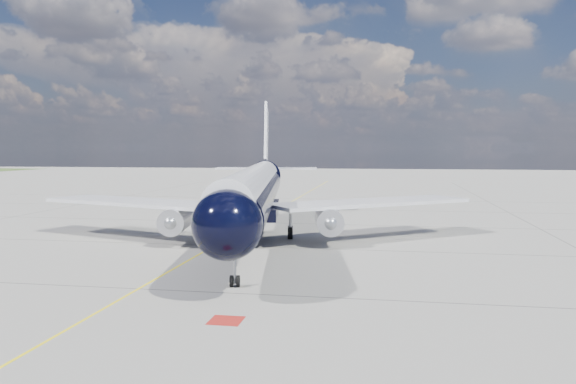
{
  "coord_description": "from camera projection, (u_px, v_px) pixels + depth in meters",
  "views": [
    {
      "loc": [
        14.28,
        -35.53,
        8.29
      ],
      "look_at": [
        4.9,
        18.35,
        4.0
      ],
      "focal_mm": 35.0,
      "sensor_mm": 36.0,
      "label": 1
    }
  ],
  "objects": [
    {
      "name": "ground",
      "position": [
        264.0,
        217.0,
        67.45
      ],
      "size": [
        320.0,
        320.0,
        0.0
      ],
      "primitive_type": "plane",
      "color": "gray",
      "rests_on": "ground"
    },
    {
      "name": "taxiway_centerline",
      "position": [
        255.0,
        222.0,
        62.54
      ],
      "size": [
        0.16,
        160.0,
        0.01
      ],
      "primitive_type": "cube",
      "color": "yellow",
      "rests_on": "ground"
    },
    {
      "name": "red_marking",
      "position": [
        226.0,
        320.0,
        27.0
      ],
      "size": [
        1.6,
        1.6,
        0.01
      ],
      "primitive_type": "cube",
      "color": "maroon",
      "rests_on": "ground"
    },
    {
      "name": "main_airliner",
      "position": [
        255.0,
        191.0,
        51.13
      ],
      "size": [
        40.06,
        49.23,
        14.27
      ],
      "rotation": [
        0.0,
        0.0,
        0.16
      ],
      "color": "black",
      "rests_on": "ground"
    }
  ]
}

